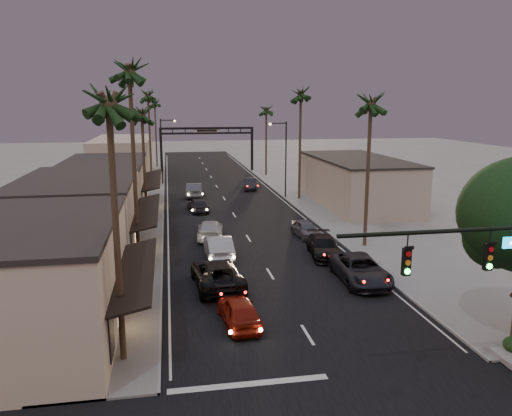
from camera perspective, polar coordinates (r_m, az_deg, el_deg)
name	(u,v)px	position (r m, az deg, el deg)	size (l,w,h in m)	color
ground	(230,209)	(53.22, -2.94, -0.11)	(200.00, 200.00, 0.00)	slate
road	(225,200)	(58.08, -3.55, 0.90)	(14.00, 120.00, 0.02)	black
sidewalk_left	(144,192)	(64.68, -12.66, 1.81)	(5.00, 92.00, 0.12)	slate
sidewalk_right	(290,188)	(66.53, 3.91, 2.35)	(5.00, 92.00, 0.12)	slate
storefront_near	(29,284)	(25.93, -24.48, -7.87)	(8.00, 12.00, 5.50)	#C4B196
storefront_mid	(79,218)	(39.13, -19.54, -1.05)	(8.00, 14.00, 5.50)	#A69C85
storefront_far	(105,186)	(54.74, -16.87, 2.39)	(8.00, 16.00, 5.00)	#C4B196
storefront_dist	(123,158)	(77.37, -14.96, 5.51)	(8.00, 20.00, 6.00)	#A69C85
building_right	(356,182)	(56.19, 11.37, 2.90)	(8.00, 18.00, 5.00)	#A69C85
traffic_signal	(504,268)	(20.65, 26.47, -6.17)	(8.51, 0.22, 7.80)	black
arch	(207,138)	(82.10, -5.62, 7.97)	(15.20, 0.40, 7.27)	black
streetlight_right	(284,153)	(58.49, 3.17, 6.25)	(2.13, 0.30, 9.00)	black
streetlight_left	(163,146)	(69.90, -10.53, 6.99)	(2.13, 0.30, 9.00)	black
palm_la	(108,93)	(20.79, -16.57, 12.52)	(3.20, 3.20, 13.20)	#38281C
palm_lb	(129,65)	(33.82, -14.31, 15.50)	(3.20, 3.20, 15.20)	#38281C
palm_lc	(142,110)	(47.72, -12.94, 10.90)	(3.20, 3.20, 12.20)	#38281C
palm_ld	(148,92)	(66.72, -12.25, 12.80)	(3.20, 3.20, 14.20)	#38281C
palm_ra	(371,98)	(38.69, 13.04, 12.18)	(3.20, 3.20, 13.20)	#38281C
palm_rb	(301,91)	(57.67, 5.16, 13.20)	(3.20, 3.20, 14.20)	#38281C
palm_rc	(266,107)	(77.14, 1.18, 11.45)	(3.20, 3.20, 12.20)	#38281C
palm_far	(155,101)	(89.69, -11.52, 11.90)	(3.20, 3.20, 13.20)	#38281C
oncoming_red	(239,311)	(25.80, -1.95, -11.67)	(1.72, 4.29, 1.46)	maroon
oncoming_pickup	(217,274)	(30.80, -4.47, -7.52)	(2.75, 5.97, 1.66)	black
oncoming_silver	(218,247)	(36.41, -4.32, -4.43)	(1.77, 5.07, 1.67)	#9D9DA2
oncoming_white	(210,230)	(41.71, -5.26, -2.47)	(2.07, 5.09, 1.48)	#B0B0B0
oncoming_dgrey	(198,205)	(51.94, -6.62, 0.36)	(1.75, 4.35, 1.48)	black
oncoming_grey_far	(194,190)	(60.31, -7.07, 2.06)	(1.80, 5.16, 1.70)	#46464A
curbside_near	(360,269)	(32.24, 11.82, -6.87)	(2.70, 5.85, 1.63)	black
curbside_black	(324,247)	(36.99, 7.76, -4.41)	(2.06, 5.07, 1.47)	black
curbside_grey	(306,229)	(42.12, 5.71, -2.39)	(1.65, 4.10, 1.40)	#49494E
curbside_far	(250,184)	(65.16, -0.71, 2.77)	(1.54, 4.40, 1.45)	black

